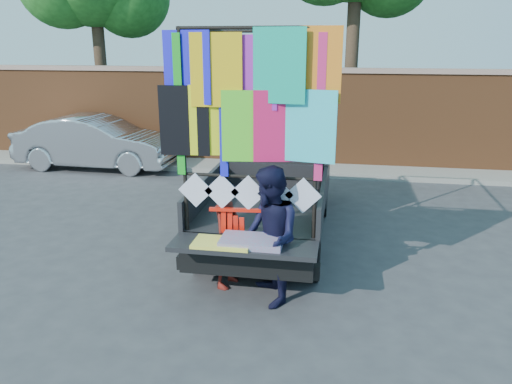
% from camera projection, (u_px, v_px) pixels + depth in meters
% --- Properties ---
extents(ground, '(90.00, 90.00, 0.00)m').
position_uv_depth(ground, '(274.00, 280.00, 7.11)').
color(ground, '#38383A').
rests_on(ground, ground).
extents(brick_wall, '(30.00, 0.45, 2.61)m').
position_uv_depth(brick_wall, '(311.00, 117.00, 13.32)').
color(brick_wall, brown).
rests_on(brick_wall, ground).
extents(curb, '(30.00, 1.20, 0.12)m').
position_uv_depth(curb, '(307.00, 169.00, 13.03)').
color(curb, gray).
rests_on(curb, ground).
extents(pickup_truck, '(2.18, 5.46, 3.44)m').
position_uv_depth(pickup_truck, '(276.00, 179.00, 9.04)').
color(pickup_truck, black).
rests_on(pickup_truck, ground).
extents(sedan, '(4.25, 1.54, 1.39)m').
position_uv_depth(sedan, '(97.00, 142.00, 13.23)').
color(sedan, '#AFB1B7').
rests_on(sedan, ground).
extents(woman, '(0.47, 0.61, 1.49)m').
position_uv_depth(woman, '(227.00, 235.00, 6.78)').
color(woman, maroon).
rests_on(woman, ground).
extents(man, '(0.96, 1.07, 1.80)m').
position_uv_depth(man, '(270.00, 237.00, 6.29)').
color(man, black).
rests_on(man, ground).
extents(streamer_bundle, '(0.99, 0.13, 0.68)m').
position_uv_depth(streamer_bundle, '(239.00, 224.00, 6.50)').
color(streamer_bundle, '#FD1E0D').
rests_on(streamer_bundle, ground).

